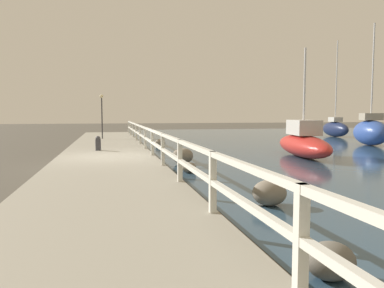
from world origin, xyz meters
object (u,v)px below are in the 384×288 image
(sailboat_red, at_px, (303,143))
(mooring_bollard, at_px, (98,143))
(sailboat_blue, at_px, (371,132))
(dock_lamp, at_px, (102,107))
(sailboat_navy, at_px, (335,128))

(sailboat_red, bearing_deg, mooring_bollard, -177.66)
(sailboat_blue, relative_size, sailboat_red, 1.30)
(sailboat_red, bearing_deg, dock_lamp, 144.77)
(dock_lamp, height_order, sailboat_blue, sailboat_blue)
(dock_lamp, height_order, sailboat_red, sailboat_red)
(mooring_bollard, height_order, sailboat_navy, sailboat_navy)
(sailboat_navy, height_order, sailboat_red, sailboat_navy)
(mooring_bollard, xyz_separation_m, sailboat_navy, (18.39, 11.21, 0.04))
(dock_lamp, distance_m, sailboat_navy, 18.77)
(sailboat_blue, bearing_deg, sailboat_navy, 84.09)
(mooring_bollard, relative_size, sailboat_blue, 0.08)
(sailboat_navy, bearing_deg, sailboat_blue, -102.21)
(dock_lamp, relative_size, sailboat_red, 0.49)
(dock_lamp, relative_size, sailboat_blue, 0.38)
(mooring_bollard, relative_size, sailboat_red, 0.11)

